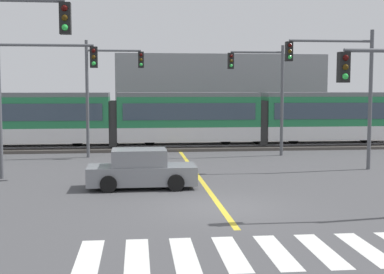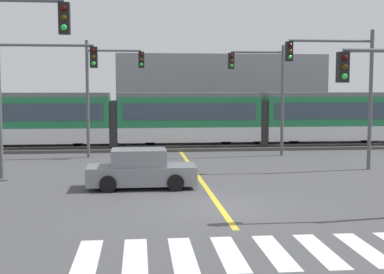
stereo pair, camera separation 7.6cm
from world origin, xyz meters
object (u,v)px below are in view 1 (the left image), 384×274
Objects in this scene: traffic_light_mid_right at (343,78)px; traffic_light_far_right at (265,84)px; traffic_light_mid_left at (33,83)px; traffic_light_far_left at (105,82)px; light_rail_tram at (188,117)px; sedan_crossing at (141,170)px.

traffic_light_far_right is at bearing 112.78° from traffic_light_mid_right.
traffic_light_mid_left is 13.36m from traffic_light_far_right.
traffic_light_far_left is (-8.99, 0.31, 0.06)m from traffic_light_far_right.
sedan_crossing is (-3.18, -13.54, -1.35)m from light_rail_tram.
traffic_light_mid_right is at bearing -27.67° from traffic_light_far_left.
traffic_light_far_left is at bearing -141.70° from light_rail_tram.
traffic_light_far_right is at bearing -47.06° from light_rail_tram.
light_rail_tram is 6.20m from traffic_light_far_right.
traffic_light_far_right is 0.97× the size of traffic_light_far_left.
traffic_light_far_left reaches higher than light_rail_tram.
traffic_light_mid_right is at bearing 20.84° from sedan_crossing.
sedan_crossing is 0.65× the size of traffic_light_far_left.
traffic_light_mid_right is (6.34, -9.91, 2.29)m from light_rail_tram.
light_rail_tram is 6.65× the size of sedan_crossing.
sedan_crossing is at bearing -103.21° from light_rail_tram.
traffic_light_mid_right reaches higher than traffic_light_far_left.
traffic_light_mid_right reaches higher than light_rail_tram.
sedan_crossing is at bearing -127.66° from traffic_light_far_right.
traffic_light_far_left is at bearing 152.33° from traffic_light_mid_right.
traffic_light_far_left is at bearing 100.84° from sedan_crossing.
light_rail_tram is 4.24× the size of traffic_light_mid_right.
traffic_light_far_left is (2.70, 6.79, 0.11)m from traffic_light_mid_left.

